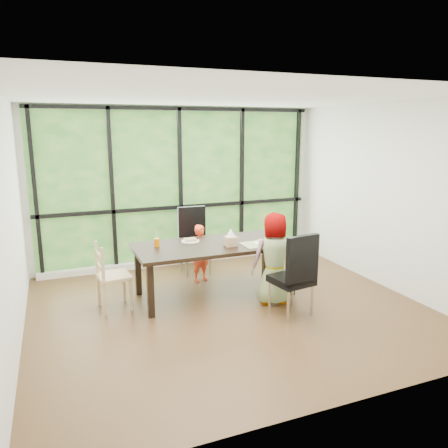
{
  "coord_description": "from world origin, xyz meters",
  "views": [
    {
      "loc": [
        -2.04,
        -4.93,
        2.34
      ],
      "look_at": [
        0.1,
        0.44,
        1.05
      ],
      "focal_mm": 34.61,
      "sensor_mm": 36.0,
      "label": 1
    }
  ],
  "objects_px": {
    "green_cup": "(284,239)",
    "plate_near": "(262,243)",
    "chair_end_beech": "(114,276)",
    "white_mug": "(276,234)",
    "dining_table": "(215,270)",
    "plate_far": "(190,241)",
    "child_toddler": "(201,253)",
    "orange_cup": "(157,243)",
    "child_older": "(276,259)",
    "chair_interior_leather": "(291,274)",
    "tissue_box": "(231,241)",
    "chair_window_leather": "(195,241)"
  },
  "relations": [
    {
      "from": "chair_window_leather",
      "to": "chair_end_beech",
      "type": "xyz_separation_m",
      "value": [
        -1.43,
        -0.97,
        -0.09
      ]
    },
    {
      "from": "dining_table",
      "to": "white_mug",
      "type": "distance_m",
      "value": 1.09
    },
    {
      "from": "chair_interior_leather",
      "to": "green_cup",
      "type": "bearing_deg",
      "value": -119.88
    },
    {
      "from": "chair_end_beech",
      "to": "white_mug",
      "type": "xyz_separation_m",
      "value": [
        2.4,
        0.04,
        0.34
      ]
    },
    {
      "from": "plate_far",
      "to": "chair_interior_leather",
      "type": "bearing_deg",
      "value": -52.11
    },
    {
      "from": "chair_end_beech",
      "to": "chair_window_leather",
      "type": "bearing_deg",
      "value": -61.71
    },
    {
      "from": "plate_far",
      "to": "white_mug",
      "type": "height_order",
      "value": "white_mug"
    },
    {
      "from": "plate_far",
      "to": "dining_table",
      "type": "bearing_deg",
      "value": -40.3
    },
    {
      "from": "chair_window_leather",
      "to": "chair_end_beech",
      "type": "relative_size",
      "value": 1.2
    },
    {
      "from": "chair_interior_leather",
      "to": "child_older",
      "type": "height_order",
      "value": "child_older"
    },
    {
      "from": "chair_interior_leather",
      "to": "green_cup",
      "type": "height_order",
      "value": "chair_interior_leather"
    },
    {
      "from": "chair_end_beech",
      "to": "child_older",
      "type": "distance_m",
      "value": 2.15
    },
    {
      "from": "child_toddler",
      "to": "green_cup",
      "type": "distance_m",
      "value": 1.35
    },
    {
      "from": "chair_interior_leather",
      "to": "child_older",
      "type": "relative_size",
      "value": 0.86
    },
    {
      "from": "plate_near",
      "to": "green_cup",
      "type": "distance_m",
      "value": 0.32
    },
    {
      "from": "child_older",
      "to": "plate_far",
      "type": "relative_size",
      "value": 4.85
    },
    {
      "from": "white_mug",
      "to": "orange_cup",
      "type": "bearing_deg",
      "value": 176.85
    },
    {
      "from": "dining_table",
      "to": "plate_near",
      "type": "xyz_separation_m",
      "value": [
        0.63,
        -0.21,
        0.38
      ]
    },
    {
      "from": "chair_interior_leather",
      "to": "tissue_box",
      "type": "relative_size",
      "value": 7.02
    },
    {
      "from": "dining_table",
      "to": "child_toddler",
      "type": "bearing_deg",
      "value": 90.0
    },
    {
      "from": "green_cup",
      "to": "tissue_box",
      "type": "distance_m",
      "value": 0.77
    },
    {
      "from": "white_mug",
      "to": "dining_table",
      "type": "bearing_deg",
      "value": -176.0
    },
    {
      "from": "tissue_box",
      "to": "chair_interior_leather",
      "type": "bearing_deg",
      "value": -58.72
    },
    {
      "from": "orange_cup",
      "to": "tissue_box",
      "type": "bearing_deg",
      "value": -19.34
    },
    {
      "from": "child_older",
      "to": "plate_far",
      "type": "bearing_deg",
      "value": -27.41
    },
    {
      "from": "orange_cup",
      "to": "tissue_box",
      "type": "relative_size",
      "value": 0.75
    },
    {
      "from": "dining_table",
      "to": "plate_near",
      "type": "height_order",
      "value": "plate_near"
    },
    {
      "from": "dining_table",
      "to": "plate_far",
      "type": "xyz_separation_m",
      "value": [
        -0.28,
        0.24,
        0.38
      ]
    },
    {
      "from": "child_older",
      "to": "white_mug",
      "type": "relative_size",
      "value": 14.84
    },
    {
      "from": "orange_cup",
      "to": "child_toddler",
      "type": "bearing_deg",
      "value": 29.78
    },
    {
      "from": "plate_near",
      "to": "orange_cup",
      "type": "bearing_deg",
      "value": 164.97
    },
    {
      "from": "chair_interior_leather",
      "to": "child_older",
      "type": "distance_m",
      "value": 0.41
    },
    {
      "from": "dining_table",
      "to": "chair_end_beech",
      "type": "height_order",
      "value": "chair_end_beech"
    },
    {
      "from": "dining_table",
      "to": "child_toddler",
      "type": "xyz_separation_m",
      "value": [
        0.0,
        0.62,
        0.07
      ]
    },
    {
      "from": "chair_end_beech",
      "to": "child_older",
      "type": "xyz_separation_m",
      "value": [
        2.05,
        -0.61,
        0.18
      ]
    },
    {
      "from": "chair_end_beech",
      "to": "plate_far",
      "type": "bearing_deg",
      "value": -85.31
    },
    {
      "from": "green_cup",
      "to": "tissue_box",
      "type": "bearing_deg",
      "value": 170.41
    },
    {
      "from": "child_toddler",
      "to": "chair_end_beech",
      "type": "bearing_deg",
      "value": -178.27
    },
    {
      "from": "green_cup",
      "to": "plate_near",
      "type": "bearing_deg",
      "value": 164.42
    },
    {
      "from": "child_toddler",
      "to": "plate_near",
      "type": "distance_m",
      "value": 1.08
    },
    {
      "from": "plate_near",
      "to": "white_mug",
      "type": "height_order",
      "value": "white_mug"
    },
    {
      "from": "dining_table",
      "to": "orange_cup",
      "type": "relative_size",
      "value": 19.24
    },
    {
      "from": "green_cup",
      "to": "dining_table",
      "type": "bearing_deg",
      "value": 162.42
    },
    {
      "from": "child_toddler",
      "to": "plate_far",
      "type": "xyz_separation_m",
      "value": [
        -0.28,
        -0.38,
        0.31
      ]
    },
    {
      "from": "chair_window_leather",
      "to": "tissue_box",
      "type": "xyz_separation_m",
      "value": [
        0.14,
        -1.17,
        0.28
      ]
    },
    {
      "from": "dining_table",
      "to": "chair_window_leather",
      "type": "xyz_separation_m",
      "value": [
        0.03,
        1.0,
        0.17
      ]
    },
    {
      "from": "chair_end_beech",
      "to": "plate_far",
      "type": "relative_size",
      "value": 3.48
    },
    {
      "from": "green_cup",
      "to": "chair_interior_leather",
      "type": "bearing_deg",
      "value": -111.32
    },
    {
      "from": "chair_window_leather",
      "to": "green_cup",
      "type": "relative_size",
      "value": 10.25
    },
    {
      "from": "chair_interior_leather",
      "to": "tissue_box",
      "type": "distance_m",
      "value": 0.99
    }
  ]
}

